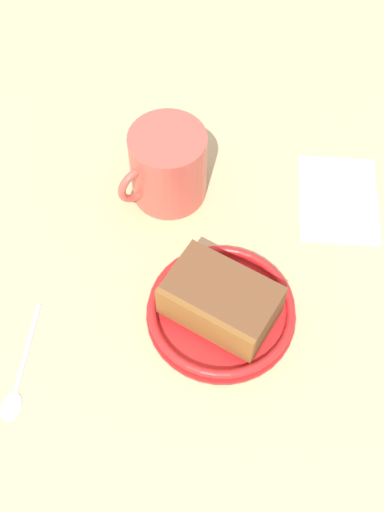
# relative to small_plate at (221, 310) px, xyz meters

# --- Properties ---
(ground_plane) EXTENTS (1.45, 1.45, 0.03)m
(ground_plane) POSITION_rel_small_plate_xyz_m (0.04, -0.05, -0.03)
(ground_plane) COLOR tan
(small_plate) EXTENTS (0.15, 0.15, 0.02)m
(small_plate) POSITION_rel_small_plate_xyz_m (0.00, 0.00, 0.00)
(small_plate) COLOR red
(small_plate) RESTS_ON ground_plane
(cake_slice) EXTENTS (0.12, 0.13, 0.05)m
(cake_slice) POSITION_rel_small_plate_xyz_m (0.00, 0.00, 0.02)
(cake_slice) COLOR brown
(cake_slice) RESTS_ON small_plate
(tea_mug) EXTENTS (0.11, 0.09, 0.09)m
(tea_mug) POSITION_rel_small_plate_xyz_m (0.01, -0.17, 0.04)
(tea_mug) COLOR #BF4C3F
(tea_mug) RESTS_ON ground_plane
(teaspoon) EXTENTS (0.06, 0.12, 0.01)m
(teaspoon) POSITION_rel_small_plate_xyz_m (0.21, 0.02, -0.01)
(teaspoon) COLOR silver
(teaspoon) RESTS_ON ground_plane
(folded_napkin) EXTENTS (0.13, 0.15, 0.01)m
(folded_napkin) POSITION_rel_small_plate_xyz_m (-0.18, -0.10, -0.01)
(folded_napkin) COLOR beige
(folded_napkin) RESTS_ON ground_plane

